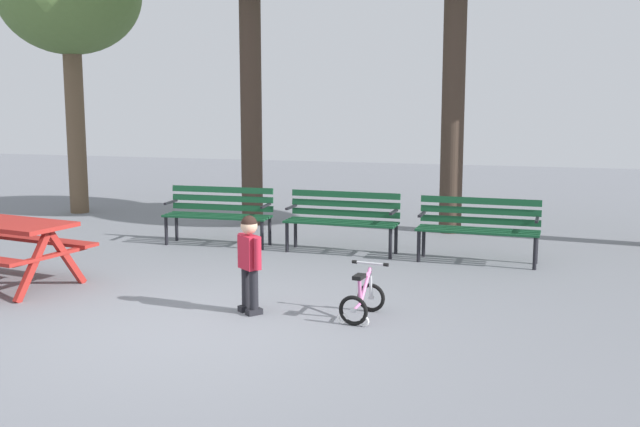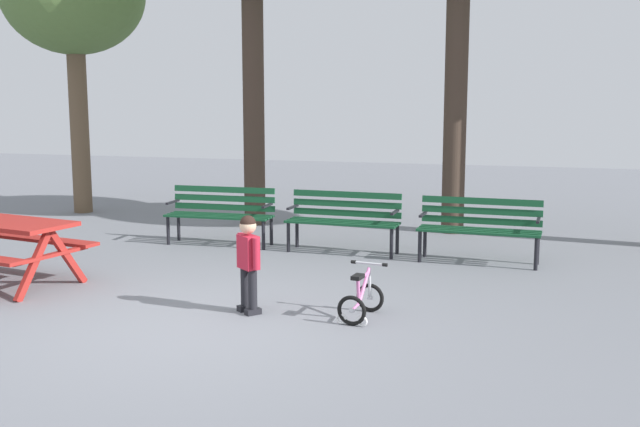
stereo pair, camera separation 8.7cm
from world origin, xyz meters
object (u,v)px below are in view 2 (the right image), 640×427
Objects in this scene: child_standing at (248,256)px; kids_bicycle at (361,299)px; picnic_table at (1,235)px; park_bench_left at (344,216)px; park_bench_far_left at (221,210)px; park_bench_right at (480,225)px.

child_standing is 1.22m from kids_bicycle.
park_bench_left reaches higher than picnic_table.
park_bench_left is 2.72× the size of kids_bicycle.
park_bench_far_left is at bearing 132.11° from kids_bicycle.
child_standing reaches higher than kids_bicycle.
picnic_table is 3.25m from child_standing.
park_bench_far_left is 2.70× the size of kids_bicycle.
park_bench_far_left is at bearing 178.41° from park_bench_left.
child_standing is 1.71× the size of kids_bicycle.
park_bench_far_left is 1.58× the size of child_standing.
park_bench_left is (3.42, 2.92, -0.08)m from picnic_table.
park_bench_right is 1.59× the size of child_standing.
park_bench_far_left is (1.51, 2.97, -0.08)m from picnic_table.
park_bench_far_left is 1.91m from park_bench_left.
picnic_table is 4.41m from kids_bicycle.
child_standing is (1.72, -3.29, 0.08)m from park_bench_far_left.
park_bench_right is (5.32, 2.76, -0.08)m from picnic_table.
child_standing is at bearing -62.40° from park_bench_far_left.
park_bench_far_left is 0.99× the size of park_bench_right.
picnic_table is 1.26× the size of park_bench_far_left.
park_bench_right is 2.72× the size of kids_bicycle.
park_bench_left is at bearing 40.51° from picnic_table.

